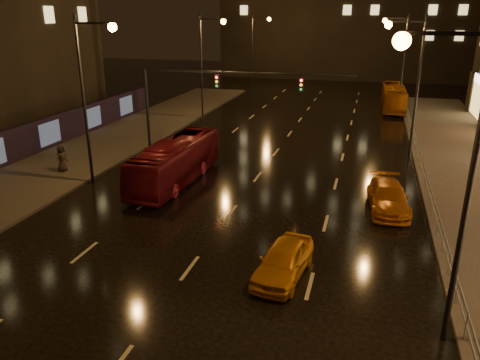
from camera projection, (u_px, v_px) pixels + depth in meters
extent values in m
plane|color=black|center=(271.00, 159.00, 33.97)|extent=(140.00, 140.00, 0.00)
cube|color=#38332D|center=(68.00, 163.00, 32.85)|extent=(7.00, 70.00, 0.15)
cylinder|color=black|center=(147.00, 110.00, 35.37)|extent=(0.22, 0.22, 6.20)
cube|color=black|center=(244.00, 73.00, 32.43)|extent=(15.20, 0.14, 0.14)
cube|color=black|center=(217.00, 81.00, 33.16)|extent=(0.32, 0.18, 0.95)
cube|color=black|center=(301.00, 85.00, 31.63)|extent=(0.32, 0.18, 0.95)
sphere|color=#FF1E19|center=(217.00, 77.00, 32.95)|extent=(0.18, 0.18, 0.18)
cylinder|color=black|center=(468.00, 197.00, 13.52)|extent=(0.18, 0.18, 10.00)
cube|color=black|center=(446.00, 33.00, 12.32)|extent=(2.40, 0.12, 0.12)
sphere|color=orange|center=(402.00, 41.00, 12.66)|extent=(0.50, 0.50, 0.50)
cylinder|color=#99999E|center=(403.00, 101.00, 52.92)|extent=(0.04, 0.04, 1.00)
cube|color=#99999E|center=(424.00, 165.00, 29.19)|extent=(0.05, 56.00, 0.05)
cube|color=#99999E|center=(423.00, 171.00, 29.32)|extent=(0.05, 56.00, 0.05)
imported|color=maroon|center=(176.00, 161.00, 29.00)|extent=(2.49, 9.67, 2.68)
imported|color=#984F0F|center=(394.00, 97.00, 51.18)|extent=(2.41, 9.67, 2.68)
imported|color=orange|center=(284.00, 261.00, 18.63)|extent=(2.21, 4.33, 1.41)
imported|color=#BC5F11|center=(388.00, 197.00, 25.05)|extent=(2.41, 5.03, 1.41)
imported|color=black|center=(62.00, 158.00, 30.65)|extent=(0.59, 0.89, 1.78)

